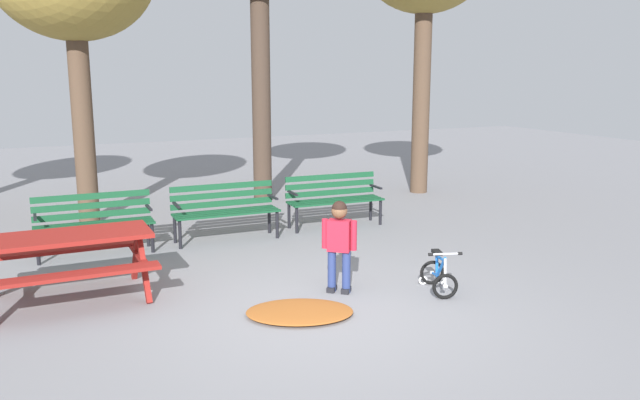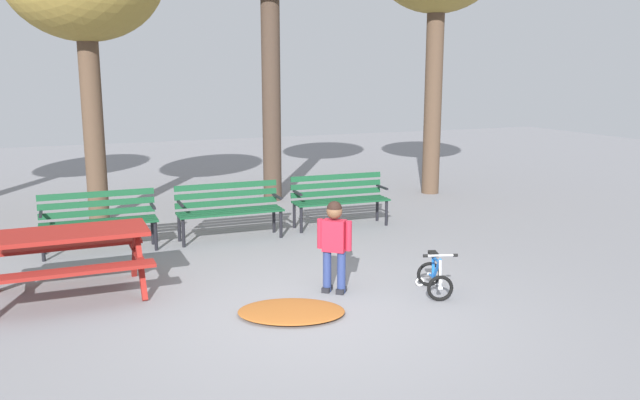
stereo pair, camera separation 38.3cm
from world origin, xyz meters
name	(u,v)px [view 1 (the left image)]	position (x,y,z in m)	size (l,w,h in m)	color
ground	(323,314)	(0.00, 0.00, 0.00)	(36.00, 36.00, 0.00)	gray
picnic_table	(67,249)	(-2.40, 1.61, 0.59)	(1.80, 1.35, 0.79)	maroon
park_bench_far_left	(94,219)	(-1.92, 3.47, 0.51)	(1.61, 0.49, 0.85)	#144728
park_bench_left	(225,207)	(-0.02, 3.46, 0.51)	(1.61, 0.49, 0.85)	#144728
park_bench_right	(334,196)	(1.89, 3.58, 0.51)	(1.62, 0.52, 0.85)	#144728
child_standing	(339,239)	(0.47, 0.57, 0.64)	(0.33, 0.30, 1.09)	navy
kids_bicycle	(438,275)	(1.53, 0.09, 0.20)	(0.50, 0.63, 0.54)	black
leaf_pile	(300,312)	(-0.23, 0.09, 0.04)	(1.14, 0.80, 0.07)	#9E5623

